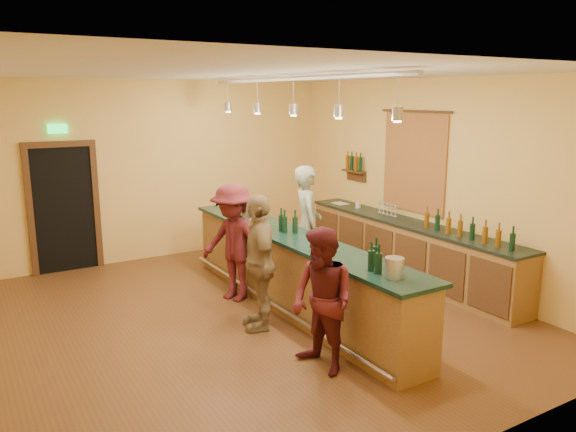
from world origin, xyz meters
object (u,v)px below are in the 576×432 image
tasting_bar (293,267)px  back_counter (408,249)px  bartender (307,224)px  customer_b (259,262)px  bar_stool (326,247)px  customer_a (323,301)px  customer_c (233,243)px

tasting_bar → back_counter: bearing=4.5°
bartender → tasting_bar: bearing=159.3°
customer_b → bar_stool: size_ratio=2.38×
back_counter → customer_a: size_ratio=2.88×
back_counter → bar_stool: (-1.30, 0.47, 0.10)m
bartender → back_counter: bearing=-93.7°
bartender → customer_c: bartender is taller
bar_stool → back_counter: bearing=-20.0°
back_counter → customer_c: customer_c is taller
back_counter → bar_stool: 1.38m
customer_c → bar_stool: (1.55, -0.10, -0.27)m
back_counter → bar_stool: back_counter is taller
tasting_bar → customer_a: 1.85m
bar_stool → customer_c: bearing=176.3°
customer_c → tasting_bar: bearing=13.5°
customer_a → customer_c: 2.47m
customer_b → tasting_bar: bearing=133.6°
back_counter → tasting_bar: (-2.30, -0.18, 0.12)m
customer_b → customer_c: bearing=-170.1°
tasting_bar → bar_stool: tasting_bar is taller
customer_c → bar_stool: 1.58m
back_counter → customer_c: 2.93m
customer_b → customer_a: bearing=19.4°
tasting_bar → customer_c: size_ratio=2.99×
back_counter → customer_b: 3.08m
bartender → customer_b: size_ratio=1.07×
back_counter → bartender: 1.71m
bartender → customer_a: bearing=171.7°
tasting_bar → customer_a: (-0.69, -1.71, 0.18)m
customer_a → bartender: bearing=143.4°
bartender → customer_a: (-1.50, -2.60, -0.14)m
tasting_bar → bartender: 1.25m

